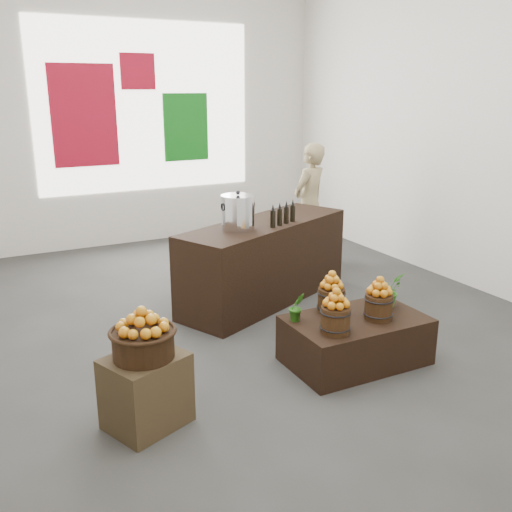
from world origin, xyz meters
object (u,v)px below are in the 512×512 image
counter (265,261)px  stock_pot_left (238,213)px  crate (146,391)px  shopper (309,204)px  wicker_basket (143,344)px  display_table (355,340)px

counter → stock_pot_left: 0.76m
crate → shopper: shopper is taller
wicker_basket → display_table: wicker_basket is taller
counter → stock_pot_left: stock_pot_left is taller
wicker_basket → shopper: size_ratio=0.26×
crate → shopper: size_ratio=0.33×
display_table → stock_pot_left: bearing=104.8°
counter → stock_pot_left: (-0.41, -0.18, 0.61)m
counter → crate: bearing=-160.7°
counter → shopper: shopper is taller
wicker_basket → crate: bearing=0.0°
crate → shopper: (3.13, 2.83, 0.54)m
display_table → stock_pot_left: size_ratio=3.48×
crate → counter: size_ratio=0.24×
display_table → counter: 1.71m
wicker_basket → display_table: size_ratio=0.36×
display_table → wicker_basket: bearing=-176.1°
crate → stock_pot_left: (1.49, 1.62, 0.80)m
crate → stock_pot_left: size_ratio=1.55×
wicker_basket → counter: bearing=43.4°
display_table → counter: size_ratio=0.54×
crate → stock_pot_left: 2.34m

